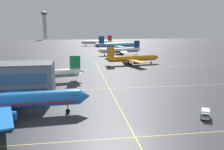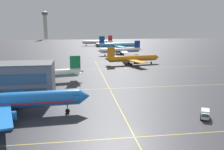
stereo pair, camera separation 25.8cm
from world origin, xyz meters
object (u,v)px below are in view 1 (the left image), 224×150
Objects in this scene: airliner_second_row at (43,75)px; control_tower at (45,23)px; airliner_far_left_stand at (120,50)px; service_truck_red_van at (205,114)px; airliner_third_row at (132,58)px; airliner_front_gate at (8,101)px; airliner_far_right_stand at (118,45)px; airliner_distant_taxiway at (97,42)px.

control_tower is (-28.03, 266.97, 18.79)m from airliner_second_row.
airliner_far_left_stand is 122.07m from service_truck_red_van.
airliner_third_row is 41.06m from airliner_far_left_stand.
control_tower is (-72.82, 188.00, 18.81)m from airliner_far_left_stand.
control_tower is at bearing 111.17° from airliner_far_left_stand.
airliner_far_left_stand is (44.79, 78.97, -0.03)m from airliner_second_row.
airliner_front_gate reaches higher than airliner_far_left_stand.
airliner_far_left_stand is at bearing 60.44° from airliner_second_row.
service_truck_red_van is (43.87, -43.08, -2.33)m from airliner_second_row.
service_truck_red_van is (-5.45, -159.07, -2.79)m from airliner_far_right_stand.
airliner_second_row is at bearing 135.52° from service_truck_red_van.
airliner_far_right_stand is at bearing 70.56° from airliner_front_gate.
airliner_far_right_stand is at bearing -62.87° from control_tower.
airliner_distant_taxiway is 0.85× the size of control_tower.
service_truck_red_van is (8.82, -197.58, -2.29)m from airliner_distant_taxiway.
control_tower reaches higher than airliner_second_row.
airliner_third_row reaches higher than airliner_distant_taxiway.
airliner_front_gate reaches higher than airliner_third_row.
airliner_third_row is at bearing 56.72° from airliner_front_gate.
airliner_second_row reaches higher than airliner_third_row.
airliner_second_row reaches higher than airliner_far_left_stand.
airliner_distant_taxiway is at bearing 110.33° from airliner_far_right_stand.
airliner_front_gate is 1.22× the size of airliner_far_left_stand.
airliner_far_right_stand is at bearing 83.03° from airliner_far_left_stand.
service_truck_red_van is 0.12× the size of control_tower.
airliner_front_gate is 35.49m from airliner_second_row.
airliner_third_row is (43.94, 37.91, -0.02)m from airliner_second_row.
service_truck_red_van is at bearing -91.96° from airliner_far_right_stand.
airliner_distant_taxiway is at bearing 78.35° from airliner_front_gate.
airliner_second_row is 1.01× the size of airliner_far_left_stand.
airliner_distant_taxiway is 197.79m from service_truck_red_van.
airliner_second_row is at bearing -113.04° from airliner_far_right_stand.
airliner_distant_taxiway is 130.32m from control_tower.
airliner_second_row is 58.04m from airliner_third_row.
airliner_far_left_stand reaches higher than airliner_distant_taxiway.
airliner_third_row is at bearing -72.56° from control_tower.
airliner_front_gate is 1.22× the size of airliner_second_row.
airliner_second_row is 158.43m from airliner_distant_taxiway.
airliner_front_gate is 8.93× the size of service_truck_red_van.
airliner_second_row is 0.86× the size of control_tower.
control_tower is (-71.98, 229.06, 18.81)m from airliner_third_row.
airliner_front_gate is 193.75m from airliner_distant_taxiway.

